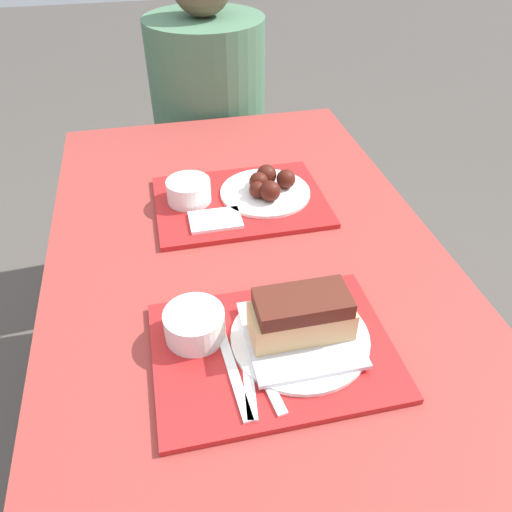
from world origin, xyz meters
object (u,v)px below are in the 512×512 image
at_px(tray_far, 240,202).
at_px(wings_plate_far, 267,187).
at_px(bowl_coleslaw_near, 195,323).
at_px(brisket_sandwich_plate, 301,324).
at_px(tray_near, 273,350).
at_px(bowl_coleslaw_far, 189,190).
at_px(person_seated_across, 208,90).

bearing_deg(tray_far, wings_plate_far, 9.20).
distance_m(bowl_coleslaw_near, brisket_sandwich_plate, 0.18).
height_order(tray_near, wings_plate_far, wings_plate_far).
bearing_deg(bowl_coleslaw_far, brisket_sandwich_plate, -74.25).
xyz_separation_m(tray_near, bowl_coleslaw_far, (-0.08, 0.48, 0.04)).
bearing_deg(tray_near, person_seated_across, 87.13).
bearing_deg(brisket_sandwich_plate, bowl_coleslaw_near, 164.85).
xyz_separation_m(brisket_sandwich_plate, bowl_coleslaw_far, (-0.13, 0.47, -0.01)).
xyz_separation_m(tray_near, bowl_coleslaw_near, (-0.12, 0.06, 0.04)).
bearing_deg(wings_plate_far, person_seated_across, 93.49).
relative_size(tray_near, person_seated_across, 0.56).
xyz_separation_m(tray_near, brisket_sandwich_plate, (0.05, 0.01, 0.04)).
bearing_deg(person_seated_across, bowl_coleslaw_near, -99.22).
xyz_separation_m(tray_far, bowl_coleslaw_near, (-0.16, -0.40, 0.04)).
relative_size(bowl_coleslaw_near, bowl_coleslaw_far, 1.00).
bearing_deg(tray_far, brisket_sandwich_plate, -88.09).
bearing_deg(person_seated_across, wings_plate_far, -86.51).
distance_m(bowl_coleslaw_far, wings_plate_far, 0.18).
xyz_separation_m(brisket_sandwich_plate, wings_plate_far, (0.05, 0.46, -0.02)).
distance_m(tray_far, bowl_coleslaw_far, 0.12).
height_order(tray_near, person_seated_across, person_seated_across).
height_order(brisket_sandwich_plate, wings_plate_far, brisket_sandwich_plate).
bearing_deg(brisket_sandwich_plate, bowl_coleslaw_far, 105.75).
xyz_separation_m(brisket_sandwich_plate, person_seated_across, (0.01, 1.16, -0.04)).
height_order(tray_near, bowl_coleslaw_near, bowl_coleslaw_near).
bearing_deg(bowl_coleslaw_far, bowl_coleslaw_near, -95.19).
height_order(bowl_coleslaw_near, wings_plate_far, wings_plate_far).
relative_size(bowl_coleslaw_far, person_seated_across, 0.14).
bearing_deg(person_seated_across, brisket_sandwich_plate, -90.49).
bearing_deg(tray_far, bowl_coleslaw_near, -111.24).
bearing_deg(tray_near, wings_plate_far, 77.76).
height_order(wings_plate_far, person_seated_across, person_seated_across).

